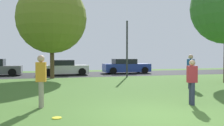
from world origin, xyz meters
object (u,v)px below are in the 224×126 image
object	(u,v)px
person_bystander	(191,70)
parked_car_white	(64,68)
person_thrower	(41,78)
parked_car_blue	(126,67)
birch_tree_lone	(52,18)
person_catcher	(192,80)
street_lamp_post	(127,49)
frisbee_disc	(57,118)

from	to	relation	value
person_bystander	parked_car_white	size ratio (longest dim) A/B	0.44
person_thrower	parked_car_blue	xyz separation A→B (m)	(7.64, 14.13, -0.33)
birch_tree_lone	person_catcher	distance (m)	12.81
parked_car_white	parked_car_blue	distance (m)	5.97
birch_tree_lone	parked_car_blue	bearing A→B (deg)	27.10
person_thrower	street_lamp_post	world-z (taller)	street_lamp_post
person_catcher	parked_car_white	xyz separation A→B (m)	(-3.43, 14.47, -0.25)
person_bystander	street_lamp_post	xyz separation A→B (m)	(-1.05, 7.35, 1.25)
parked_car_blue	street_lamp_post	size ratio (longest dim) A/B	1.00
person_thrower	parked_car_white	distance (m)	13.69
person_catcher	parked_car_blue	bearing A→B (deg)	-89.71
person_bystander	frisbee_disc	world-z (taller)	person_bystander
person_bystander	frisbee_disc	xyz separation A→B (m)	(-7.01, -4.38, -0.99)
parked_car_white	street_lamp_post	xyz separation A→B (m)	(4.71, -3.42, 1.63)
person_bystander	parked_car_white	bearing A→B (deg)	7.66
parked_car_white	person_catcher	bearing A→B (deg)	-76.65
person_bystander	parked_car_blue	xyz separation A→B (m)	(0.18, 11.32, -0.35)
parked_car_blue	frisbee_disc	bearing A→B (deg)	-114.62
person_thrower	frisbee_disc	world-z (taller)	person_thrower
parked_car_blue	street_lamp_post	world-z (taller)	street_lamp_post
person_thrower	birch_tree_lone	bearing A→B (deg)	96.64
frisbee_disc	parked_car_blue	world-z (taller)	parked_car_blue
frisbee_disc	person_bystander	bearing A→B (deg)	32.00
person_catcher	person_bystander	xyz separation A→B (m)	(2.33, 3.70, 0.13)
person_thrower	person_catcher	world-z (taller)	person_thrower
person_catcher	parked_car_white	size ratio (longest dim) A/B	0.39
parked_car_white	birch_tree_lone	bearing A→B (deg)	-110.01
frisbee_disc	parked_car_blue	size ratio (longest dim) A/B	0.06
birch_tree_lone	person_bystander	distance (m)	10.91
person_thrower	person_catcher	size ratio (longest dim) A/B	1.10
person_bystander	birch_tree_lone	bearing A→B (deg)	21.25
person_bystander	parked_car_blue	size ratio (longest dim) A/B	0.40
frisbee_disc	parked_car_white	xyz separation A→B (m)	(1.25, 15.15, 0.61)
person_thrower	parked_car_blue	size ratio (longest dim) A/B	0.39
person_catcher	parked_car_white	bearing A→B (deg)	-66.86
birch_tree_lone	street_lamp_post	bearing A→B (deg)	-3.48
person_bystander	parked_car_blue	distance (m)	11.33
frisbee_disc	parked_car_white	bearing A→B (deg)	85.29
person_bystander	parked_car_white	world-z (taller)	person_bystander
person_catcher	frisbee_disc	distance (m)	4.81
person_bystander	parked_car_blue	bearing A→B (deg)	-21.42
person_catcher	frisbee_disc	xyz separation A→B (m)	(-4.68, -0.68, -0.86)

